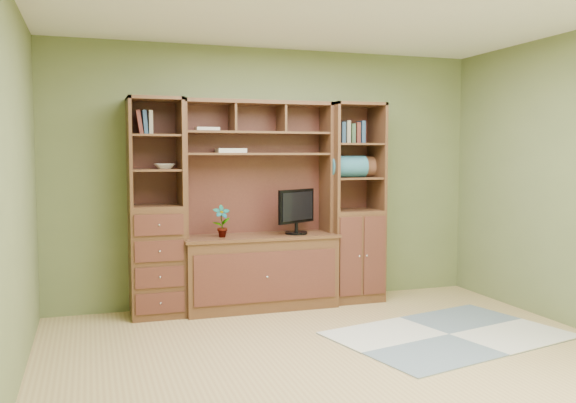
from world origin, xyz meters
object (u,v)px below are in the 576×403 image
object	(u,v)px
left_tower	(156,208)
monitor	(296,203)
center_hutch	(260,205)
right_tower	(354,203)

from	to	relation	value
left_tower	monitor	world-z (taller)	left_tower
center_hutch	right_tower	bearing A→B (deg)	2.23
left_tower	right_tower	size ratio (longest dim) A/B	1.00
center_hutch	left_tower	size ratio (longest dim) A/B	1.00
left_tower	right_tower	bearing A→B (deg)	0.00
center_hutch	monitor	xyz separation A→B (m)	(0.37, -0.03, 0.01)
monitor	center_hutch	bearing A→B (deg)	144.20
left_tower	monitor	distance (m)	1.37
center_hutch	left_tower	world-z (taller)	same
left_tower	right_tower	distance (m)	2.02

